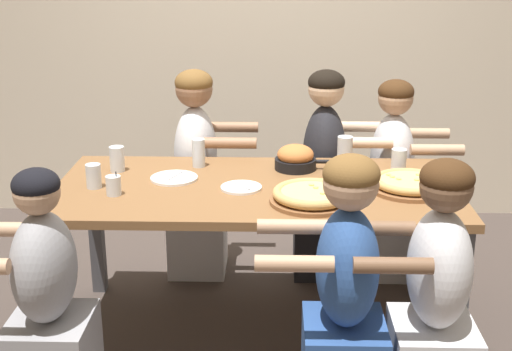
# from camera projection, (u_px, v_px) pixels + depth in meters

# --- Properties ---
(ground_plane) EXTENTS (18.00, 18.00, 0.00)m
(ground_plane) POSITION_uv_depth(u_px,v_px,m) (256.00, 329.00, 3.56)
(ground_plane) COLOR #423833
(ground_plane) RESTS_ON ground
(dining_table) EXTENTS (1.87, 0.92, 0.76)m
(dining_table) POSITION_uv_depth(u_px,v_px,m) (256.00, 203.00, 3.35)
(dining_table) COLOR brown
(dining_table) RESTS_ON ground
(pizza_board_main) EXTENTS (0.37, 0.37, 0.06)m
(pizza_board_main) POSITION_uv_depth(u_px,v_px,m) (410.00, 184.00, 3.25)
(pizza_board_main) COLOR brown
(pizza_board_main) RESTS_ON dining_table
(pizza_board_second) EXTENTS (0.37, 0.37, 0.06)m
(pizza_board_second) POSITION_uv_depth(u_px,v_px,m) (312.00, 196.00, 3.09)
(pizza_board_second) COLOR brown
(pizza_board_second) RESTS_ON dining_table
(skillet_bowl) EXTENTS (0.30, 0.21, 0.13)m
(skillet_bowl) POSITION_uv_depth(u_px,v_px,m) (296.00, 158.00, 3.55)
(skillet_bowl) COLOR black
(skillet_bowl) RESTS_ON dining_table
(empty_plate_a) EXTENTS (0.23, 0.23, 0.02)m
(empty_plate_a) POSITION_uv_depth(u_px,v_px,m) (174.00, 178.00, 3.41)
(empty_plate_a) COLOR white
(empty_plate_a) RESTS_ON dining_table
(empty_plate_b) EXTENTS (0.19, 0.19, 0.02)m
(empty_plate_b) POSITION_uv_depth(u_px,v_px,m) (241.00, 187.00, 3.28)
(empty_plate_b) COLOR white
(empty_plate_b) RESTS_ON dining_table
(cocktail_glass_blue) EXTENTS (0.07, 0.07, 0.11)m
(cocktail_glass_blue) POSITION_uv_depth(u_px,v_px,m) (114.00, 186.00, 3.19)
(cocktail_glass_blue) COLOR silver
(cocktail_glass_blue) RESTS_ON dining_table
(drinking_glass_a) EXTENTS (0.08, 0.08, 0.14)m
(drinking_glass_a) POSITION_uv_depth(u_px,v_px,m) (345.00, 151.00, 3.64)
(drinking_glass_a) COLOR silver
(drinking_glass_a) RESTS_ON dining_table
(drinking_glass_b) EXTENTS (0.08, 0.08, 0.12)m
(drinking_glass_b) POSITION_uv_depth(u_px,v_px,m) (399.00, 162.00, 3.50)
(drinking_glass_b) COLOR silver
(drinking_glass_b) RESTS_ON dining_table
(drinking_glass_c) EXTENTS (0.07, 0.07, 0.13)m
(drinking_glass_c) POSITION_uv_depth(u_px,v_px,m) (117.00, 160.00, 3.51)
(drinking_glass_c) COLOR silver
(drinking_glass_c) RESTS_ON dining_table
(drinking_glass_d) EXTENTS (0.06, 0.06, 0.14)m
(drinking_glass_d) POSITION_uv_depth(u_px,v_px,m) (199.00, 155.00, 3.58)
(drinking_glass_d) COLOR silver
(drinking_glass_d) RESTS_ON dining_table
(drinking_glass_e) EXTENTS (0.07, 0.07, 0.11)m
(drinking_glass_e) POSITION_uv_depth(u_px,v_px,m) (94.00, 176.00, 3.28)
(drinking_glass_e) COLOR silver
(drinking_glass_e) RESTS_ON dining_table
(diner_near_left) EXTENTS (0.51, 0.40, 1.05)m
(diner_near_left) POSITION_uv_depth(u_px,v_px,m) (47.00, 309.00, 2.78)
(diner_near_left) COLOR #99999E
(diner_near_left) RESTS_ON ground
(diner_near_midright) EXTENTS (0.51, 0.40, 1.11)m
(diner_near_midright) POSITION_uv_depth(u_px,v_px,m) (345.00, 303.00, 2.74)
(diner_near_midright) COLOR #2D5193
(diner_near_midright) RESTS_ON ground
(diner_near_right) EXTENTS (0.51, 0.40, 1.10)m
(diner_near_right) POSITION_uv_depth(u_px,v_px,m) (435.00, 307.00, 2.73)
(diner_near_right) COLOR silver
(diner_near_right) RESTS_ON ground
(diner_far_midleft) EXTENTS (0.51, 0.40, 1.18)m
(diner_far_midleft) POSITION_uv_depth(u_px,v_px,m) (197.00, 180.00, 4.04)
(diner_far_midleft) COLOR silver
(diner_far_midleft) RESTS_ON ground
(diner_far_midright) EXTENTS (0.51, 0.40, 1.19)m
(diner_far_midright) POSITION_uv_depth(u_px,v_px,m) (324.00, 182.00, 4.02)
(diner_far_midright) COLOR #232328
(diner_far_midright) RESTS_ON ground
(diner_far_right) EXTENTS (0.51, 0.40, 1.13)m
(diner_far_right) POSITION_uv_depth(u_px,v_px,m) (391.00, 187.00, 4.02)
(diner_far_right) COLOR silver
(diner_far_right) RESTS_ON ground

